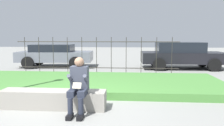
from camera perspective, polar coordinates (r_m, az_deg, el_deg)
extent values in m
plane|color=gray|center=(5.32, -11.36, -11.52)|extent=(60.00, 60.00, 0.00)
cube|color=gray|center=(5.37, -15.11, -9.11)|extent=(2.47, 0.49, 0.42)
cube|color=slate|center=(5.41, -15.05, -10.86)|extent=(2.37, 0.45, 0.08)
cube|color=black|center=(4.67, -11.00, -13.60)|extent=(0.11, 0.26, 0.09)
cylinder|color=#282D3D|center=(4.65, -10.86, -10.90)|extent=(0.11, 0.11, 0.33)
cube|color=#282D3D|center=(4.78, -10.24, -7.57)|extent=(0.15, 0.42, 0.13)
cube|color=black|center=(4.61, -8.29, -13.78)|extent=(0.11, 0.26, 0.09)
cylinder|color=#282D3D|center=(4.60, -8.16, -11.06)|extent=(0.11, 0.11, 0.33)
cube|color=#282D3D|center=(4.73, -7.64, -7.67)|extent=(0.15, 0.42, 0.13)
cube|color=#424756|center=(4.90, -8.43, -3.96)|extent=(0.38, 0.24, 0.54)
sphere|color=tan|center=(4.82, -8.56, 0.26)|extent=(0.21, 0.21, 0.21)
cylinder|color=#424756|center=(4.78, -10.87, -4.02)|extent=(0.08, 0.29, 0.24)
cylinder|color=#424756|center=(4.70, -6.84, -4.13)|extent=(0.08, 0.29, 0.24)
cube|color=beige|center=(4.67, -9.13, -5.87)|extent=(0.18, 0.09, 0.13)
cube|color=#4C893D|center=(7.51, -6.43, -5.16)|extent=(9.02, 3.31, 0.21)
cylinder|color=#332D28|center=(9.49, -4.04, -1.24)|extent=(7.02, 0.03, 0.03)
cylinder|color=#332D28|center=(9.40, -4.10, 5.57)|extent=(7.02, 0.03, 0.03)
cylinder|color=#332D28|center=(10.41, -21.72, 1.75)|extent=(0.02, 0.02, 1.66)
cylinder|color=#332D28|center=(10.14, -18.48, 1.76)|extent=(0.02, 0.02, 1.66)
cylinder|color=#332D28|center=(9.91, -15.09, 1.77)|extent=(0.02, 0.02, 1.66)
cylinder|color=#332D28|center=(9.71, -11.54, 1.77)|extent=(0.02, 0.02, 1.66)
cylinder|color=#332D28|center=(9.55, -7.85, 1.76)|extent=(0.02, 0.02, 1.66)
cylinder|color=#332D28|center=(9.44, -4.07, 1.75)|extent=(0.02, 0.02, 1.66)
cylinder|color=#332D28|center=(9.36, -0.20, 1.72)|extent=(0.02, 0.02, 1.66)
cylinder|color=#332D28|center=(9.33, 3.71, 1.69)|extent=(0.02, 0.02, 1.66)
cylinder|color=#332D28|center=(9.34, 7.63, 1.65)|extent=(0.02, 0.02, 1.66)
cylinder|color=#332D28|center=(9.40, 11.52, 1.60)|extent=(0.02, 0.02, 1.66)
cylinder|color=#332D28|center=(9.49, 15.35, 1.55)|extent=(0.02, 0.02, 1.66)
cube|color=black|center=(11.99, 17.89, 1.40)|extent=(4.27, 1.80, 0.55)
cube|color=black|center=(11.91, 17.19, 3.97)|extent=(2.36, 1.56, 0.52)
cylinder|color=black|center=(11.62, 25.15, -0.46)|extent=(0.64, 0.21, 0.64)
cylinder|color=black|center=(13.20, 22.47, 0.47)|extent=(0.64, 0.21, 0.64)
cylinder|color=black|center=(10.93, 12.24, -0.38)|extent=(0.64, 0.21, 0.64)
cylinder|color=black|center=(12.59, 11.09, 0.58)|extent=(0.64, 0.21, 0.64)
cube|color=slate|center=(12.48, -14.49, 1.71)|extent=(4.09, 1.91, 0.54)
cube|color=black|center=(12.50, -15.26, 3.82)|extent=(2.28, 1.60, 0.39)
cylinder|color=black|center=(11.44, -9.55, 0.03)|extent=(0.66, 0.24, 0.65)
cylinder|color=black|center=(13.04, -8.25, 0.88)|extent=(0.66, 0.24, 0.65)
cylinder|color=black|center=(12.14, -21.11, 0.05)|extent=(0.66, 0.24, 0.65)
cylinder|color=black|center=(13.65, -18.56, 0.86)|extent=(0.66, 0.24, 0.65)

